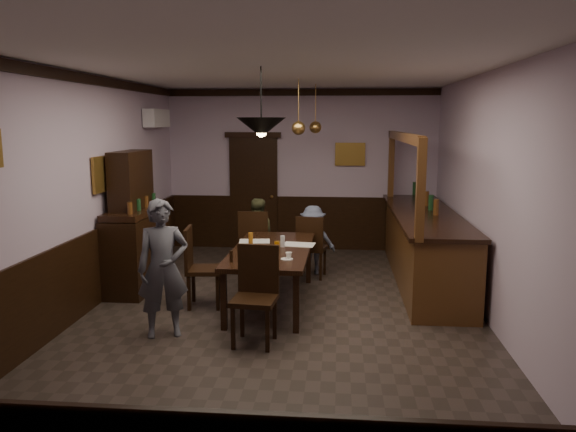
# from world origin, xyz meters

# --- Properties ---
(room) EXTENTS (5.01, 8.01, 3.01)m
(room) POSITION_xyz_m (0.00, 0.00, 1.50)
(room) COLOR #2D2621
(room) RESTS_ON ground
(dining_table) EXTENTS (1.03, 2.21, 0.75)m
(dining_table) POSITION_xyz_m (-0.17, 0.68, 0.69)
(dining_table) COLOR black
(dining_table) RESTS_ON ground
(chair_far_left) EXTENTS (0.47, 0.47, 1.05)m
(chair_far_left) POSITION_xyz_m (-0.60, 1.95, 0.57)
(chair_far_left) COLOR black
(chair_far_left) RESTS_ON ground
(chair_far_right) EXTENTS (0.48, 0.48, 0.98)m
(chair_far_right) POSITION_xyz_m (0.29, 1.94, 0.54)
(chair_far_right) COLOR black
(chair_far_right) RESTS_ON ground
(chair_near) EXTENTS (0.50, 0.50, 1.06)m
(chair_near) POSITION_xyz_m (-0.18, -0.64, 0.58)
(chair_near) COLOR black
(chair_near) RESTS_ON ground
(chair_side) EXTENTS (0.50, 0.50, 1.05)m
(chair_side) POSITION_xyz_m (-1.11, 0.48, 0.57)
(chair_side) COLOR black
(chair_side) RESTS_ON ground
(person_standing) EXTENTS (0.66, 0.55, 1.56)m
(person_standing) POSITION_xyz_m (-1.24, -0.56, 0.78)
(person_standing) COLOR #4C4D57
(person_standing) RESTS_ON ground
(person_seated_left) EXTENTS (0.63, 0.52, 1.20)m
(person_seated_left) POSITION_xyz_m (-0.60, 2.23, 0.60)
(person_seated_left) COLOR brown
(person_seated_left) RESTS_ON ground
(person_seated_right) EXTENTS (0.75, 0.48, 1.09)m
(person_seated_right) POSITION_xyz_m (0.30, 2.22, 0.55)
(person_seated_right) COLOR slate
(person_seated_right) RESTS_ON ground
(newspaper_left) EXTENTS (0.45, 0.35, 0.01)m
(newspaper_left) POSITION_xyz_m (-0.45, 1.07, 0.75)
(newspaper_left) COLOR silver
(newspaper_left) RESTS_ON dining_table
(newspaper_right) EXTENTS (0.45, 0.35, 0.01)m
(newspaper_right) POSITION_xyz_m (0.17, 0.92, 0.75)
(newspaper_right) COLOR silver
(newspaper_right) RESTS_ON dining_table
(napkin) EXTENTS (0.15, 0.15, 0.00)m
(napkin) POSITION_xyz_m (-0.20, 0.42, 0.75)
(napkin) COLOR #E0DE52
(napkin) RESTS_ON dining_table
(saucer) EXTENTS (0.15, 0.15, 0.01)m
(saucer) POSITION_xyz_m (0.09, 0.09, 0.76)
(saucer) COLOR white
(saucer) RESTS_ON dining_table
(coffee_cup) EXTENTS (0.08, 0.08, 0.07)m
(coffee_cup) POSITION_xyz_m (0.11, 0.11, 0.80)
(coffee_cup) COLOR white
(coffee_cup) RESTS_ON saucer
(pastry_plate) EXTENTS (0.22, 0.22, 0.01)m
(pastry_plate) POSITION_xyz_m (-0.19, 0.13, 0.76)
(pastry_plate) COLOR white
(pastry_plate) RESTS_ON dining_table
(pastry_ring_a) EXTENTS (0.13, 0.13, 0.04)m
(pastry_ring_a) POSITION_xyz_m (-0.29, 0.13, 0.79)
(pastry_ring_a) COLOR #C68C47
(pastry_ring_a) RESTS_ON pastry_plate
(pastry_ring_b) EXTENTS (0.13, 0.13, 0.04)m
(pastry_ring_b) POSITION_xyz_m (-0.17, 0.20, 0.79)
(pastry_ring_b) COLOR #C68C47
(pastry_ring_b) RESTS_ON pastry_plate
(soda_can) EXTENTS (0.07, 0.07, 0.12)m
(soda_can) POSITION_xyz_m (-0.09, 0.57, 0.81)
(soda_can) COLOR orange
(soda_can) RESTS_ON dining_table
(beer_glass) EXTENTS (0.06, 0.06, 0.20)m
(beer_glass) POSITION_xyz_m (-0.45, 0.69, 0.85)
(beer_glass) COLOR #BF721E
(beer_glass) RESTS_ON dining_table
(water_glass) EXTENTS (0.06, 0.06, 0.15)m
(water_glass) POSITION_xyz_m (-0.03, 0.77, 0.82)
(water_glass) COLOR silver
(water_glass) RESTS_ON dining_table
(pepper_mill) EXTENTS (0.04, 0.04, 0.14)m
(pepper_mill) POSITION_xyz_m (-0.56, -0.09, 0.82)
(pepper_mill) COLOR black
(pepper_mill) RESTS_ON dining_table
(sideboard) EXTENTS (0.54, 1.50, 1.98)m
(sideboard) POSITION_xyz_m (-2.21, 1.25, 0.80)
(sideboard) COLOR black
(sideboard) RESTS_ON ground
(bar_counter) EXTENTS (0.92, 3.97, 2.23)m
(bar_counter) POSITION_xyz_m (1.99, 1.94, 0.57)
(bar_counter) COLOR #502C15
(bar_counter) RESTS_ON ground
(door_back) EXTENTS (0.90, 0.06, 2.10)m
(door_back) POSITION_xyz_m (-0.90, 3.95, 1.05)
(door_back) COLOR black
(door_back) RESTS_ON ground
(ac_unit) EXTENTS (0.20, 0.85, 0.30)m
(ac_unit) POSITION_xyz_m (-2.38, 2.90, 2.45)
(ac_unit) COLOR white
(ac_unit) RESTS_ON ground
(picture_left_large) EXTENTS (0.04, 0.62, 0.48)m
(picture_left_large) POSITION_xyz_m (-2.46, 0.80, 1.70)
(picture_left_large) COLOR olive
(picture_left_large) RESTS_ON ground
(picture_back) EXTENTS (0.55, 0.04, 0.42)m
(picture_back) POSITION_xyz_m (0.90, 3.96, 1.80)
(picture_back) COLOR olive
(picture_back) RESTS_ON ground
(pendant_iron) EXTENTS (0.56, 0.56, 0.78)m
(pendant_iron) POSITION_xyz_m (-0.18, -0.12, 2.33)
(pendant_iron) COLOR black
(pendant_iron) RESTS_ON ground
(pendant_brass_mid) EXTENTS (0.20, 0.20, 0.81)m
(pendant_brass_mid) POSITION_xyz_m (0.10, 1.79, 2.30)
(pendant_brass_mid) COLOR #BF8C3F
(pendant_brass_mid) RESTS_ON ground
(pendant_brass_far) EXTENTS (0.20, 0.20, 0.81)m
(pendant_brass_far) POSITION_xyz_m (0.30, 2.95, 2.30)
(pendant_brass_far) COLOR #BF8C3F
(pendant_brass_far) RESTS_ON ground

